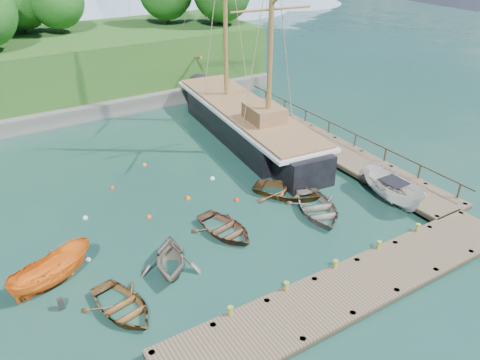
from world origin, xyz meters
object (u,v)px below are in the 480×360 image
object	(u,v)px
motorboat_orange	(54,283)
rowboat_4	(287,196)
rowboat_1	(171,270)
schooner	(246,124)
rowboat_0	(123,312)
rowboat_3	(317,214)
rowboat_2	(225,233)
cabin_boat_white	(390,201)

from	to	relation	value
motorboat_orange	rowboat_4	bearing A→B (deg)	-106.79
rowboat_1	schooner	world-z (taller)	schooner
rowboat_4	motorboat_orange	distance (m)	14.79
rowboat_0	rowboat_3	size ratio (longest dim) A/B	0.86
rowboat_4	rowboat_2	bearing A→B (deg)	158.70
rowboat_2	motorboat_orange	bearing A→B (deg)	165.20
rowboat_4	motorboat_orange	world-z (taller)	motorboat_orange
schooner	motorboat_orange	bearing A→B (deg)	-143.99
cabin_boat_white	schooner	size ratio (longest dim) A/B	0.20
rowboat_2	cabin_boat_white	size ratio (longest dim) A/B	0.78
rowboat_4	schooner	size ratio (longest dim) A/B	0.17
rowboat_2	cabin_boat_white	world-z (taller)	cabin_boat_white
rowboat_2	motorboat_orange	distance (m)	9.30
rowboat_1	rowboat_3	bearing A→B (deg)	24.42
rowboat_0	cabin_boat_white	bearing A→B (deg)	-11.20
rowboat_0	rowboat_1	size ratio (longest dim) A/B	1.09
rowboat_0	motorboat_orange	size ratio (longest dim) A/B	0.89
rowboat_1	rowboat_2	size ratio (longest dim) A/B	0.89
motorboat_orange	schooner	world-z (taller)	schooner
rowboat_1	schooner	distance (m)	17.55
rowboat_0	motorboat_orange	world-z (taller)	motorboat_orange
rowboat_3	cabin_boat_white	world-z (taller)	cabin_boat_white
cabin_boat_white	schooner	bearing A→B (deg)	106.76
rowboat_2	schooner	world-z (taller)	schooner
rowboat_2	motorboat_orange	xyz separation A→B (m)	(-9.27, 0.77, 0.00)
motorboat_orange	rowboat_2	bearing A→B (deg)	-114.35
rowboat_0	cabin_boat_white	xyz separation A→B (m)	(17.77, 0.39, 0.00)
rowboat_4	schooner	xyz separation A→B (m)	(2.88, 9.60, 1.06)
rowboat_2	rowboat_4	world-z (taller)	rowboat_4
rowboat_1	rowboat_4	size ratio (longest dim) A/B	0.81
rowboat_1	rowboat_4	distance (m)	9.88
rowboat_1	motorboat_orange	distance (m)	5.70
rowboat_2	rowboat_3	distance (m)	5.93
rowboat_1	cabin_boat_white	distance (m)	14.74
rowboat_0	schooner	xyz separation A→B (m)	(15.43, 13.95, 1.06)
rowboat_0	rowboat_3	bearing A→B (deg)	-5.01
rowboat_0	rowboat_4	size ratio (longest dim) A/B	0.89
motorboat_orange	cabin_boat_white	size ratio (longest dim) A/B	0.85
rowboat_4	motorboat_orange	xyz separation A→B (m)	(-14.77, -0.72, 0.00)
rowboat_0	rowboat_4	xyz separation A→B (m)	(12.55, 4.35, 0.00)
rowboat_0	schooner	world-z (taller)	schooner
rowboat_1	rowboat_2	world-z (taller)	rowboat_1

